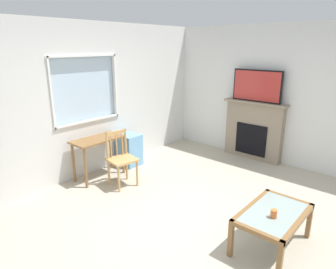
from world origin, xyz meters
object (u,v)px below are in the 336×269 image
Objects in this scene: desk_under_window at (98,145)px; plastic_drawer_unit at (129,150)px; tv at (257,86)px; coffee_table at (273,217)px; wooden_chair at (121,158)px; fireplace at (254,130)px; sippy_cup at (274,214)px.

plastic_drawer_unit is at bearing 3.90° from desk_under_window.
plastic_drawer_unit is at bearing 139.14° from tv.
tv reaches higher than coffee_table.
tv is at bearing -22.45° from wooden_chair.
wooden_chair is at bearing -140.00° from plastic_drawer_unit.
fireplace is at bearing -30.85° from desk_under_window.
sippy_cup is (-2.55, -1.48, -0.98)m from tv.
tv is at bearing -31.02° from desk_under_window.
desk_under_window is 3.16m from tv.
coffee_table is at bearing -87.06° from desk_under_window.
fireplace is 1.32× the size of coffee_table.
wooden_chair is 1.50× the size of plastic_drawer_unit.
fireplace is at bearing -40.58° from plastic_drawer_unit.
sippy_cup is at bearing -89.18° from desk_under_window.
fireplace is (1.88, -1.61, 0.29)m from plastic_drawer_unit.
plastic_drawer_unit is 0.62× the size of tv.
wooden_chair is 2.76m from fireplace.
desk_under_window is at bearing 149.15° from fireplace.
sippy_cup is at bearing -102.58° from plastic_drawer_unit.
coffee_table is (-2.46, -1.44, -0.21)m from fireplace.
plastic_drawer_unit is at bearing 40.00° from wooden_chair.
plastic_drawer_unit is 0.63× the size of coffee_table.
tv reaches higher than desk_under_window.
fireplace is 2.97m from sippy_cup.
wooden_chair is (0.06, -0.51, -0.12)m from desk_under_window.
tv is (1.86, -1.61, 1.17)m from plastic_drawer_unit.
fireplace reaches higher than sippy_cup.
tv reaches higher than wooden_chair.
coffee_table is at bearing -87.87° from wooden_chair.
desk_under_window is 0.98× the size of wooden_chair.
plastic_drawer_unit is at bearing 77.42° from sippy_cup.
desk_under_window reaches higher than plastic_drawer_unit.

